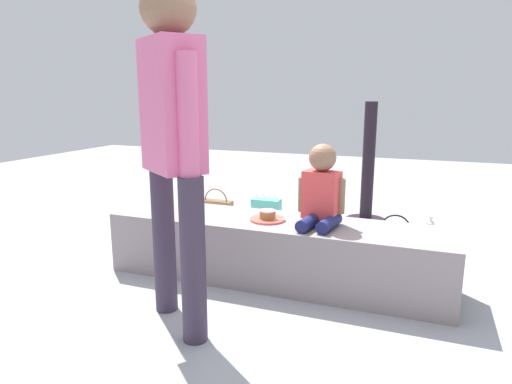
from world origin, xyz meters
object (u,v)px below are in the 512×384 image
adult_standing (173,128)px  party_cup_red (338,246)px  cake_plate (268,217)px  gift_bag (266,219)px  water_bottle_near_gift (430,232)px  handbag_black_leather (395,241)px  handbag_brown_canvas (216,211)px  child_seated (321,190)px  cake_box_white (194,233)px

adult_standing → party_cup_red: size_ratio=14.20×
cake_plate → gift_bag: (-0.29, 0.78, -0.24)m
water_bottle_near_gift → handbag_black_leather: 0.41m
water_bottle_near_gift → handbag_brown_canvas: size_ratio=0.71×
child_seated → adult_standing: adult_standing is taller
party_cup_red → cake_box_white: party_cup_red is taller
child_seated → handbag_brown_canvas: 1.61m
handbag_black_leather → child_seated: bearing=-119.3°
cake_plate → handbag_black_leather: size_ratio=0.72×
adult_standing → handbag_black_leather: bearing=56.2°
gift_bag → handbag_brown_canvas: bearing=157.4°
adult_standing → water_bottle_near_gift: adult_standing is taller
handbag_brown_canvas → cake_box_white: bearing=-87.8°
child_seated → handbag_brown_canvas: child_seated is taller
child_seated → adult_standing: 0.99m
gift_bag → water_bottle_near_gift: (1.25, 0.29, -0.06)m
gift_bag → party_cup_red: 0.64m
party_cup_red → handbag_black_leather: (0.40, 0.10, 0.05)m
cake_plate → water_bottle_near_gift: 1.47m
cake_plate → party_cup_red: cake_plate is taller
gift_bag → cake_box_white: gift_bag is taller
cake_box_white → handbag_black_leather: 1.57m
adult_standing → handbag_black_leather: size_ratio=5.35×
gift_bag → cake_box_white: size_ratio=1.15×
child_seated → gift_bag: 1.06m
water_bottle_near_gift → handbag_brown_canvas: bearing=-178.3°
child_seated → adult_standing: size_ratio=0.29×
water_bottle_near_gift → cake_plate: bearing=-132.0°
party_cup_red → handbag_black_leather: size_ratio=0.38×
gift_bag → party_cup_red: (0.61, -0.14, -0.11)m
water_bottle_near_gift → cake_box_white: size_ratio=0.72×
gift_bag → cake_box_white: 0.60m
water_bottle_near_gift → party_cup_red: bearing=-146.0°
child_seated → cake_plate: (-0.33, -0.03, -0.19)m
child_seated → handbag_brown_canvas: (-1.18, 0.99, -0.49)m
handbag_brown_canvas → child_seated: bearing=-40.0°
adult_standing → party_cup_red: 1.72m
child_seated → cake_plate: bearing=-175.3°
child_seated → handbag_black_leather: (0.40, 0.71, -0.49)m
adult_standing → handbag_black_leather: 1.94m
gift_bag → adult_standing: bearing=-87.9°
adult_standing → cake_box_white: (-0.60, 1.25, -0.95)m
cake_plate → handbag_brown_canvas: size_ratio=0.68×
cake_box_white → handbag_brown_canvas: bearing=92.2°
gift_bag → water_bottle_near_gift: gift_bag is taller
child_seated → cake_box_white: (-1.16, 0.54, -0.55)m
party_cup_red → handbag_black_leather: 0.41m
adult_standing → cake_plate: adult_standing is taller
cake_box_white → handbag_brown_canvas: (-0.02, 0.45, 0.07)m
child_seated → water_bottle_near_gift: size_ratio=2.05×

